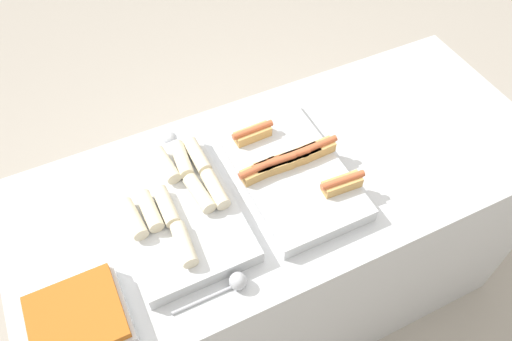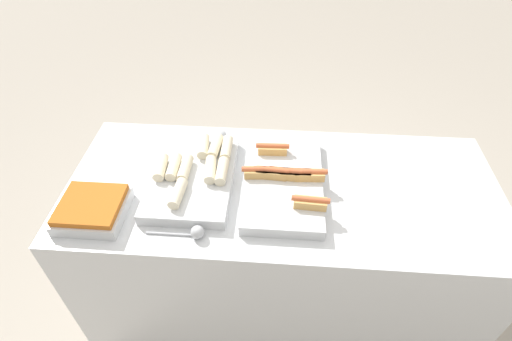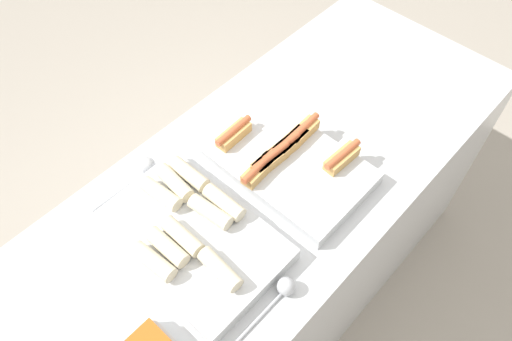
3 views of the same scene
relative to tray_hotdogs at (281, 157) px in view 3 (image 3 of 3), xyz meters
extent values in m
plane|color=#ADA393|center=(0.00, 0.00, -0.97)|extent=(12.00, 12.00, 0.00)
cube|color=silver|center=(0.00, 0.00, -0.50)|extent=(1.82, 0.78, 0.94)
cube|color=silver|center=(0.00, 0.00, -0.01)|extent=(0.32, 0.56, 0.05)
cube|color=tan|center=(-0.05, 0.00, 0.03)|extent=(0.13, 0.05, 0.04)
cylinder|color=#CC6038|center=(-0.05, 0.00, 0.05)|extent=(0.15, 0.03, 0.02)
cube|color=tan|center=(-0.10, 0.00, 0.03)|extent=(0.13, 0.05, 0.04)
cylinder|color=#CC6038|center=(-0.10, 0.00, 0.05)|extent=(0.15, 0.03, 0.02)
cube|color=tan|center=(0.05, 0.00, 0.03)|extent=(0.13, 0.05, 0.04)
cylinder|color=#CC6038|center=(0.05, 0.00, 0.05)|extent=(0.14, 0.03, 0.02)
cube|color=tan|center=(-0.05, 0.15, 0.03)|extent=(0.13, 0.05, 0.04)
cylinder|color=#CC6038|center=(-0.05, 0.15, 0.05)|extent=(0.14, 0.03, 0.02)
cube|color=tan|center=(0.00, 0.00, 0.03)|extent=(0.13, 0.05, 0.04)
cylinder|color=#CC6038|center=(0.00, 0.00, 0.05)|extent=(0.15, 0.03, 0.02)
cube|color=tan|center=(0.10, -0.15, 0.03)|extent=(0.13, 0.05, 0.04)
cylinder|color=#CC6038|center=(0.10, -0.15, 0.05)|extent=(0.15, 0.03, 0.02)
cube|color=tan|center=(0.10, 0.00, 0.03)|extent=(0.13, 0.05, 0.04)
cylinder|color=#CC6038|center=(0.10, 0.00, 0.05)|extent=(0.15, 0.03, 0.02)
cube|color=silver|center=(-0.38, 0.00, -0.01)|extent=(0.34, 0.51, 0.05)
cylinder|color=beige|center=(-0.41, 0.00, 0.04)|extent=(0.05, 0.13, 0.04)
cylinder|color=beige|center=(-0.41, -0.14, 0.04)|extent=(0.05, 0.14, 0.04)
cylinder|color=beige|center=(-0.51, 0.00, 0.04)|extent=(0.06, 0.14, 0.04)
cylinder|color=beige|center=(-0.46, 0.01, 0.04)|extent=(0.05, 0.13, 0.04)
cylinder|color=beige|center=(-0.26, -0.01, 0.04)|extent=(0.05, 0.13, 0.04)
cylinder|color=beige|center=(-0.31, 0.15, 0.04)|extent=(0.06, 0.14, 0.04)
cylinder|color=beige|center=(-0.26, 0.14, 0.04)|extent=(0.05, 0.13, 0.04)
cylinder|color=beige|center=(-0.36, 0.15, 0.04)|extent=(0.06, 0.14, 0.04)
cylinder|color=beige|center=(-0.31, 0.00, 0.04)|extent=(0.06, 0.14, 0.04)
cylinder|color=#B2B5BA|center=(-0.41, -0.29, -0.03)|extent=(0.20, 0.01, 0.01)
sphere|color=#B2B5BA|center=(-0.31, -0.29, -0.01)|extent=(0.05, 0.05, 0.05)
cylinder|color=#B2B5BA|center=(-0.41, 0.29, -0.03)|extent=(0.21, 0.01, 0.01)
sphere|color=#B2B5BA|center=(-0.30, 0.29, -0.01)|extent=(0.05, 0.05, 0.05)
camera|label=1|loc=(-0.53, -0.87, 1.26)|focal=35.00mm
camera|label=2|loc=(-0.03, -1.19, 1.15)|focal=28.00mm
camera|label=3|loc=(-0.76, -0.59, 1.24)|focal=35.00mm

